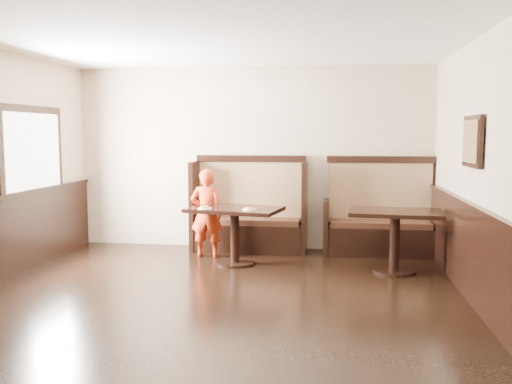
% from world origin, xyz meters
% --- Properties ---
extents(ground, '(7.00, 7.00, 0.00)m').
position_xyz_m(ground, '(0.00, 0.00, 0.00)').
color(ground, black).
rests_on(ground, ground).
extents(room_shell, '(7.00, 7.00, 7.00)m').
position_xyz_m(room_shell, '(-0.30, 0.28, 0.67)').
color(room_shell, '#CBB593').
rests_on(room_shell, ground).
extents(booth_main, '(1.75, 0.72, 1.45)m').
position_xyz_m(booth_main, '(0.00, 3.30, 0.53)').
color(booth_main, black).
rests_on(booth_main, ground).
extents(booth_neighbor, '(1.65, 0.72, 1.45)m').
position_xyz_m(booth_neighbor, '(1.95, 3.29, 0.48)').
color(booth_neighbor, black).
rests_on(booth_neighbor, ground).
extents(table_main, '(1.35, 1.00, 0.78)m').
position_xyz_m(table_main, '(-0.06, 2.36, 0.60)').
color(table_main, black).
rests_on(table_main, ground).
extents(table_neighbor, '(1.21, 0.85, 0.80)m').
position_xyz_m(table_neighbor, '(2.05, 2.22, 0.60)').
color(table_neighbor, black).
rests_on(table_neighbor, ground).
extents(child, '(0.48, 0.32, 1.28)m').
position_xyz_m(child, '(-0.54, 2.73, 0.64)').
color(child, red).
rests_on(child, ground).
extents(pizza_plate_left, '(0.20, 0.20, 0.04)m').
position_xyz_m(pizza_plate_left, '(-0.44, 2.18, 0.79)').
color(pizza_plate_left, white).
rests_on(pizza_plate_left, table_main).
extents(pizza_plate_right, '(0.18, 0.18, 0.03)m').
position_xyz_m(pizza_plate_right, '(0.16, 2.18, 0.79)').
color(pizza_plate_right, white).
rests_on(pizza_plate_right, table_main).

